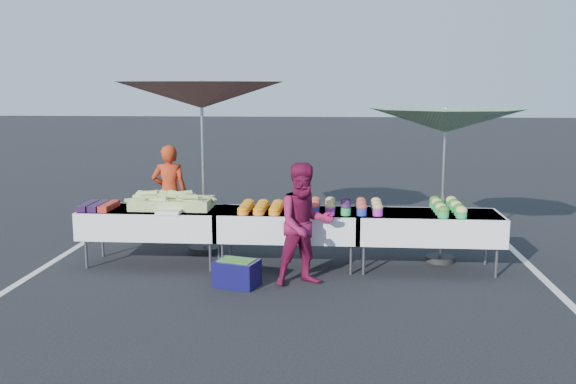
# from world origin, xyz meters

# --- Properties ---
(ground) EXTENTS (80.00, 80.00, 0.00)m
(ground) POSITION_xyz_m (0.00, 0.00, 0.00)
(ground) COLOR black
(stripe_left) EXTENTS (0.10, 5.00, 0.00)m
(stripe_left) POSITION_xyz_m (-3.20, 0.00, 0.00)
(stripe_left) COLOR silver
(stripe_left) RESTS_ON ground
(stripe_right) EXTENTS (0.10, 5.00, 0.00)m
(stripe_right) POSITION_xyz_m (3.20, 0.00, 0.00)
(stripe_right) COLOR silver
(stripe_right) RESTS_ON ground
(table_left) EXTENTS (1.86, 0.81, 0.75)m
(table_left) POSITION_xyz_m (-1.80, 0.00, 0.58)
(table_left) COLOR white
(table_left) RESTS_ON ground
(table_center) EXTENTS (1.86, 0.81, 0.75)m
(table_center) POSITION_xyz_m (0.00, 0.00, 0.58)
(table_center) COLOR white
(table_center) RESTS_ON ground
(table_right) EXTENTS (1.86, 0.81, 0.75)m
(table_right) POSITION_xyz_m (1.80, 0.00, 0.58)
(table_right) COLOR white
(table_right) RESTS_ON ground
(berry_punnets) EXTENTS (0.40, 0.54, 0.08)m
(berry_punnets) POSITION_xyz_m (-2.51, -0.06, 0.79)
(berry_punnets) COLOR black
(berry_punnets) RESTS_ON table_left
(corn_pile) EXTENTS (1.16, 0.57, 0.26)m
(corn_pile) POSITION_xyz_m (-1.56, 0.04, 0.84)
(corn_pile) COLOR #92AA57
(corn_pile) RESTS_ON table_left
(plastic_bags) EXTENTS (0.30, 0.25, 0.05)m
(plastic_bags) POSITION_xyz_m (-1.50, -0.30, 0.78)
(plastic_bags) COLOR white
(plastic_bags) RESTS_ON table_left
(carrot_bowls) EXTENTS (0.95, 0.69, 0.11)m
(carrot_bowls) POSITION_xyz_m (-0.15, -0.01, 0.80)
(carrot_bowls) COLOR orange
(carrot_bowls) RESTS_ON table_center
(potato_cups) EXTENTS (0.94, 0.58, 0.16)m
(potato_cups) POSITION_xyz_m (0.75, 0.00, 0.83)
(potato_cups) COLOR #21379B
(potato_cups) RESTS_ON table_right
(bean_baskets) EXTENTS (0.36, 0.86, 0.15)m
(bean_baskets) POSITION_xyz_m (2.06, 0.08, 0.82)
(bean_baskets) COLOR green
(bean_baskets) RESTS_ON table_right
(vendor) EXTENTS (0.57, 0.41, 1.47)m
(vendor) POSITION_xyz_m (-1.94, 1.38, 0.74)
(vendor) COLOR #AE3013
(vendor) RESTS_ON ground
(customer) EXTENTS (0.88, 0.79, 1.47)m
(customer) POSITION_xyz_m (0.26, -0.75, 0.74)
(customer) COLOR maroon
(customer) RESTS_ON ground
(umbrella_left) EXTENTS (2.86, 2.86, 2.44)m
(umbrella_left) POSITION_xyz_m (-1.25, 0.65, 2.21)
(umbrella_left) COLOR black
(umbrella_left) RESTS_ON ground
(umbrella_right) EXTENTS (2.39, 2.39, 2.09)m
(umbrella_right) POSITION_xyz_m (2.04, 0.40, 1.90)
(umbrella_right) COLOR black
(umbrella_right) RESTS_ON ground
(storage_bin) EXTENTS (0.58, 0.49, 0.32)m
(storage_bin) POSITION_xyz_m (-0.54, -0.88, 0.17)
(storage_bin) COLOR #0F0C40
(storage_bin) RESTS_ON ground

